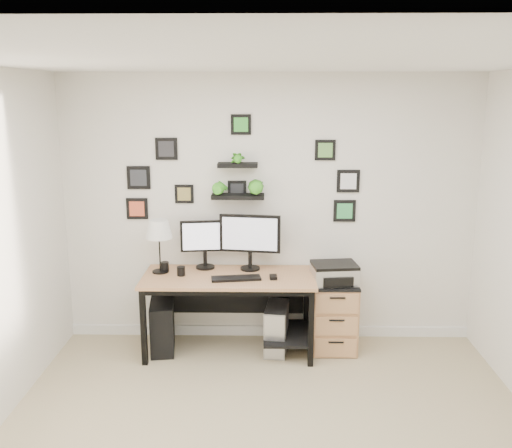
{
  "coord_description": "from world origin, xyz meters",
  "views": [
    {
      "loc": [
        -0.04,
        -3.41,
        2.42
      ],
      "look_at": [
        -0.13,
        1.83,
        1.2
      ],
      "focal_mm": 40.0,
      "sensor_mm": 36.0,
      "label": 1
    }
  ],
  "objects_px": {
    "mug": "(181,271)",
    "pc_tower_grey": "(276,328)",
    "table_lamp": "(159,230)",
    "printer": "(334,273)",
    "desk": "(233,287)",
    "monitor_right": "(250,237)",
    "monitor_left": "(205,241)",
    "pc_tower_black": "(162,326)",
    "file_cabinet": "(333,314)"
  },
  "relations": [
    {
      "from": "desk",
      "to": "mug",
      "type": "relative_size",
      "value": 18.58
    },
    {
      "from": "pc_tower_black",
      "to": "printer",
      "type": "relative_size",
      "value": 1.08
    },
    {
      "from": "desk",
      "to": "monitor_right",
      "type": "height_order",
      "value": "monitor_right"
    },
    {
      "from": "monitor_left",
      "to": "monitor_right",
      "type": "distance_m",
      "value": 0.44
    },
    {
      "from": "pc_tower_grey",
      "to": "mug",
      "type": "bearing_deg",
      "value": -179.16
    },
    {
      "from": "mug",
      "to": "file_cabinet",
      "type": "bearing_deg",
      "value": 3.64
    },
    {
      "from": "table_lamp",
      "to": "mug",
      "type": "distance_m",
      "value": 0.43
    },
    {
      "from": "monitor_left",
      "to": "pc_tower_grey",
      "type": "height_order",
      "value": "monitor_left"
    },
    {
      "from": "table_lamp",
      "to": "monitor_right",
      "type": "bearing_deg",
      "value": 6.37
    },
    {
      "from": "pc_tower_grey",
      "to": "printer",
      "type": "bearing_deg",
      "value": 3.91
    },
    {
      "from": "monitor_right",
      "to": "pc_tower_black",
      "type": "xyz_separation_m",
      "value": [
        -0.83,
        -0.17,
        -0.83
      ]
    },
    {
      "from": "monitor_right",
      "to": "pc_tower_grey",
      "type": "relative_size",
      "value": 1.23
    },
    {
      "from": "monitor_left",
      "to": "desk",
      "type": "bearing_deg",
      "value": -35.32
    },
    {
      "from": "monitor_left",
      "to": "printer",
      "type": "bearing_deg",
      "value": -8.37
    },
    {
      "from": "pc_tower_grey",
      "to": "file_cabinet",
      "type": "bearing_deg",
      "value": 8.19
    },
    {
      "from": "table_lamp",
      "to": "printer",
      "type": "relative_size",
      "value": 1.15
    },
    {
      "from": "file_cabinet",
      "to": "monitor_right",
      "type": "bearing_deg",
      "value": 172.92
    },
    {
      "from": "monitor_left",
      "to": "table_lamp",
      "type": "height_order",
      "value": "table_lamp"
    },
    {
      "from": "desk",
      "to": "printer",
      "type": "bearing_deg",
      "value": 0.99
    },
    {
      "from": "monitor_left",
      "to": "pc_tower_black",
      "type": "bearing_deg",
      "value": -152.09
    },
    {
      "from": "table_lamp",
      "to": "pc_tower_grey",
      "type": "height_order",
      "value": "table_lamp"
    },
    {
      "from": "desk",
      "to": "file_cabinet",
      "type": "bearing_deg",
      "value": 3.47
    },
    {
      "from": "mug",
      "to": "pc_tower_grey",
      "type": "height_order",
      "value": "mug"
    },
    {
      "from": "monitor_right",
      "to": "table_lamp",
      "type": "relative_size",
      "value": 1.14
    },
    {
      "from": "table_lamp",
      "to": "mug",
      "type": "height_order",
      "value": "table_lamp"
    },
    {
      "from": "monitor_right",
      "to": "pc_tower_grey",
      "type": "bearing_deg",
      "value": -34.83
    },
    {
      "from": "mug",
      "to": "pc_tower_black",
      "type": "height_order",
      "value": "mug"
    },
    {
      "from": "table_lamp",
      "to": "pc_tower_black",
      "type": "xyz_separation_m",
      "value": [
        0.01,
        -0.08,
        -0.92
      ]
    },
    {
      "from": "pc_tower_grey",
      "to": "file_cabinet",
      "type": "height_order",
      "value": "file_cabinet"
    },
    {
      "from": "desk",
      "to": "table_lamp",
      "type": "relative_size",
      "value": 3.14
    },
    {
      "from": "printer",
      "to": "pc_tower_black",
      "type": "bearing_deg",
      "value": -178.91
    },
    {
      "from": "desk",
      "to": "mug",
      "type": "bearing_deg",
      "value": -176.02
    },
    {
      "from": "mug",
      "to": "monitor_left",
      "type": "bearing_deg",
      "value": 48.89
    },
    {
      "from": "pc_tower_black",
      "to": "pc_tower_grey",
      "type": "height_order",
      "value": "pc_tower_black"
    },
    {
      "from": "table_lamp",
      "to": "printer",
      "type": "height_order",
      "value": "table_lamp"
    },
    {
      "from": "monitor_left",
      "to": "table_lamp",
      "type": "relative_size",
      "value": 0.93
    },
    {
      "from": "desk",
      "to": "pc_tower_grey",
      "type": "relative_size",
      "value": 3.4
    },
    {
      "from": "monitor_right",
      "to": "pc_tower_black",
      "type": "bearing_deg",
      "value": -168.35
    },
    {
      "from": "desk",
      "to": "mug",
      "type": "xyz_separation_m",
      "value": [
        -0.48,
        -0.03,
        0.17
      ]
    },
    {
      "from": "file_cabinet",
      "to": "printer",
      "type": "relative_size",
      "value": 1.51
    },
    {
      "from": "mug",
      "to": "file_cabinet",
      "type": "xyz_separation_m",
      "value": [
        1.44,
        0.09,
        -0.46
      ]
    },
    {
      "from": "pc_tower_black",
      "to": "printer",
      "type": "bearing_deg",
      "value": -6.81
    },
    {
      "from": "mug",
      "to": "pc_tower_grey",
      "type": "distance_m",
      "value": 1.06
    },
    {
      "from": "printer",
      "to": "desk",
      "type": "bearing_deg",
      "value": -179.01
    },
    {
      "from": "monitor_left",
      "to": "monitor_right",
      "type": "xyz_separation_m",
      "value": [
        0.44,
        -0.04,
        0.04
      ]
    },
    {
      "from": "mug",
      "to": "pc_tower_grey",
      "type": "xyz_separation_m",
      "value": [
        0.89,
        0.01,
        -0.57
      ]
    },
    {
      "from": "mug",
      "to": "file_cabinet",
      "type": "height_order",
      "value": "mug"
    },
    {
      "from": "monitor_left",
      "to": "pc_tower_black",
      "type": "relative_size",
      "value": 0.99
    },
    {
      "from": "monitor_right",
      "to": "file_cabinet",
      "type": "relative_size",
      "value": 0.87
    },
    {
      "from": "pc_tower_black",
      "to": "pc_tower_grey",
      "type": "bearing_deg",
      "value": -8.21
    }
  ]
}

